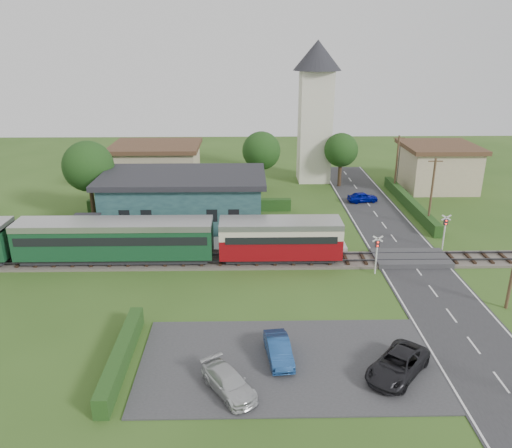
{
  "coord_description": "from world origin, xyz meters",
  "views": [
    {
      "loc": [
        -3.78,
        -36.18,
        17.52
      ],
      "look_at": [
        -3.01,
        4.0,
        2.67
      ],
      "focal_mm": 35.0,
      "sensor_mm": 36.0,
      "label": 1
    }
  ],
  "objects_px": {
    "train": "(76,239)",
    "car_park_dark": "(398,365)",
    "pedestrian_far": "(93,234)",
    "car_park_silver": "(229,382)",
    "crossing_signal_near": "(377,249)",
    "equipment_hut": "(86,230)",
    "car_park_blue": "(279,350)",
    "car_on_road": "(363,197)",
    "church_tower": "(316,102)",
    "house_east": "(438,166)",
    "house_west": "(157,166)",
    "crossing_signal_far": "(445,227)",
    "pedestrian_near": "(273,235)",
    "station_building": "(184,200)"
  },
  "relations": [
    {
      "from": "train",
      "to": "car_on_road",
      "type": "xyz_separation_m",
      "value": [
        27.31,
        16.18,
        -1.54
      ]
    },
    {
      "from": "car_park_dark",
      "to": "pedestrian_far",
      "type": "height_order",
      "value": "pedestrian_far"
    },
    {
      "from": "church_tower",
      "to": "pedestrian_near",
      "type": "distance_m",
      "value": 25.82
    },
    {
      "from": "pedestrian_far",
      "to": "car_park_silver",
      "type": "bearing_deg",
      "value": -129.19
    },
    {
      "from": "church_tower",
      "to": "crossing_signal_far",
      "type": "xyz_separation_m",
      "value": [
        8.6,
        -23.61,
        -8.08
      ]
    },
    {
      "from": "car_park_silver",
      "to": "car_park_dark",
      "type": "relative_size",
      "value": 0.85
    },
    {
      "from": "train",
      "to": "station_building",
      "type": "bearing_deg",
      "value": 48.99
    },
    {
      "from": "house_west",
      "to": "pedestrian_far",
      "type": "distance_m",
      "value": 20.05
    },
    {
      "from": "crossing_signal_near",
      "to": "car_park_dark",
      "type": "xyz_separation_m",
      "value": [
        -1.92,
        -12.84,
        -1.42
      ]
    },
    {
      "from": "equipment_hut",
      "to": "station_building",
      "type": "distance_m",
      "value": 9.92
    },
    {
      "from": "equipment_hut",
      "to": "pedestrian_far",
      "type": "distance_m",
      "value": 0.67
    },
    {
      "from": "crossing_signal_near",
      "to": "pedestrian_far",
      "type": "xyz_separation_m",
      "value": [
        -23.83,
        5.55,
        -0.74
      ]
    },
    {
      "from": "house_east",
      "to": "crossing_signal_far",
      "type": "bearing_deg",
      "value": -108.08
    },
    {
      "from": "station_building",
      "to": "car_park_dark",
      "type": "bearing_deg",
      "value": -59.16
    },
    {
      "from": "train",
      "to": "crossing_signal_near",
      "type": "distance_m",
      "value": 24.34
    },
    {
      "from": "pedestrian_near",
      "to": "house_east",
      "type": "bearing_deg",
      "value": -143.86
    },
    {
      "from": "car_park_blue",
      "to": "car_park_dark",
      "type": "height_order",
      "value": "car_park_dark"
    },
    {
      "from": "house_east",
      "to": "pedestrian_far",
      "type": "bearing_deg",
      "value": -153.27
    },
    {
      "from": "equipment_hut",
      "to": "car_park_dark",
      "type": "bearing_deg",
      "value": -39.38
    },
    {
      "from": "car_park_blue",
      "to": "car_park_dark",
      "type": "xyz_separation_m",
      "value": [
        6.48,
        -1.59,
        0.03
      ]
    },
    {
      "from": "church_tower",
      "to": "car_park_silver",
      "type": "relative_size",
      "value": 4.46
    },
    {
      "from": "pedestrian_far",
      "to": "station_building",
      "type": "bearing_deg",
      "value": -33.73
    },
    {
      "from": "station_building",
      "to": "house_east",
      "type": "height_order",
      "value": "house_east"
    },
    {
      "from": "station_building",
      "to": "car_on_road",
      "type": "bearing_deg",
      "value": 20.25
    },
    {
      "from": "car_park_dark",
      "to": "pedestrian_near",
      "type": "bearing_deg",
      "value": 149.03
    },
    {
      "from": "car_on_road",
      "to": "car_park_silver",
      "type": "bearing_deg",
      "value": 146.96
    },
    {
      "from": "car_on_road",
      "to": "equipment_hut",
      "type": "bearing_deg",
      "value": 105.85
    },
    {
      "from": "house_west",
      "to": "car_park_dark",
      "type": "xyz_separation_m",
      "value": [
        19.48,
        -38.25,
        -2.07
      ]
    },
    {
      "from": "car_on_road",
      "to": "car_park_dark",
      "type": "distance_m",
      "value": 31.83
    },
    {
      "from": "house_west",
      "to": "crossing_signal_far",
      "type": "distance_m",
      "value": 35.26
    },
    {
      "from": "car_park_dark",
      "to": "station_building",
      "type": "bearing_deg",
      "value": 161.48
    },
    {
      "from": "car_park_blue",
      "to": "car_park_silver",
      "type": "distance_m",
      "value": 3.98
    },
    {
      "from": "crossing_signal_far",
      "to": "pedestrian_near",
      "type": "xyz_separation_m",
      "value": [
        -15.06,
        0.21,
        -0.71
      ]
    },
    {
      "from": "station_building",
      "to": "car_on_road",
      "type": "xyz_separation_m",
      "value": [
        19.48,
        7.19,
        -2.06
      ]
    },
    {
      "from": "crossing_signal_near",
      "to": "crossing_signal_far",
      "type": "distance_m",
      "value": 8.65
    },
    {
      "from": "equipment_hut",
      "to": "car_park_blue",
      "type": "relative_size",
      "value": 0.69
    },
    {
      "from": "crossing_signal_far",
      "to": "church_tower",
      "type": "bearing_deg",
      "value": 110.02
    },
    {
      "from": "train",
      "to": "car_park_dark",
      "type": "height_order",
      "value": "train"
    },
    {
      "from": "crossing_signal_near",
      "to": "car_park_blue",
      "type": "height_order",
      "value": "crossing_signal_near"
    },
    {
      "from": "pedestrian_far",
      "to": "car_on_road",
      "type": "bearing_deg",
      "value": -46.09
    },
    {
      "from": "car_park_dark",
      "to": "pedestrian_far",
      "type": "distance_m",
      "value": 28.62
    },
    {
      "from": "house_east",
      "to": "crossing_signal_near",
      "type": "relative_size",
      "value": 2.69
    },
    {
      "from": "crossing_signal_far",
      "to": "pedestrian_far",
      "type": "xyz_separation_m",
      "value": [
        -31.03,
        0.75,
        -0.74
      ]
    },
    {
      "from": "station_building",
      "to": "equipment_hut",
      "type": "bearing_deg",
      "value": -144.08
    },
    {
      "from": "train",
      "to": "car_park_silver",
      "type": "bearing_deg",
      "value": -51.72
    },
    {
      "from": "car_park_blue",
      "to": "car_park_silver",
      "type": "xyz_separation_m",
      "value": [
        -2.8,
        -2.83,
        -0.04
      ]
    },
    {
      "from": "pedestrian_near",
      "to": "pedestrian_far",
      "type": "bearing_deg",
      "value": -7.93
    },
    {
      "from": "church_tower",
      "to": "house_east",
      "type": "bearing_deg",
      "value": -14.93
    },
    {
      "from": "equipment_hut",
      "to": "church_tower",
      "type": "distance_m",
      "value": 33.48
    },
    {
      "from": "church_tower",
      "to": "car_on_road",
      "type": "relative_size",
      "value": 5.13
    }
  ]
}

